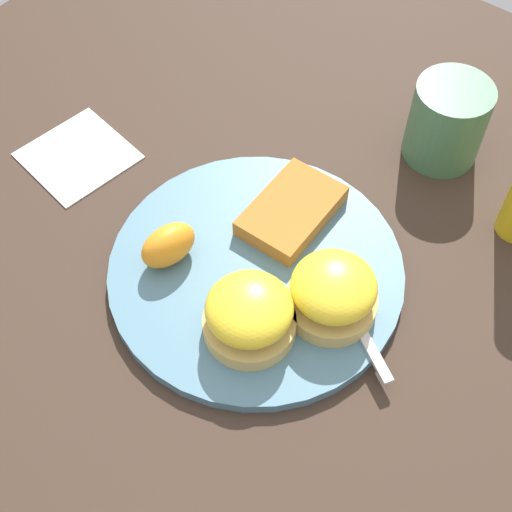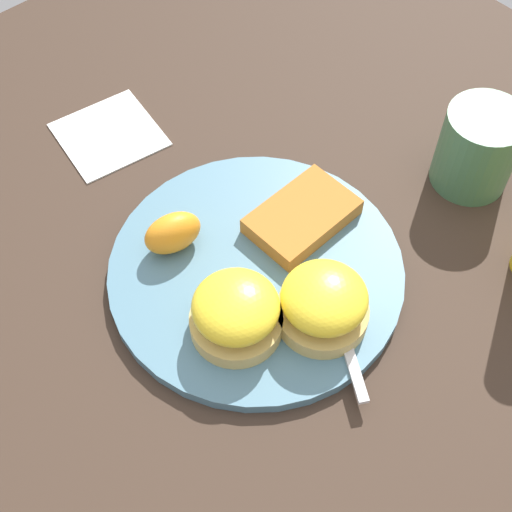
% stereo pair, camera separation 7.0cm
% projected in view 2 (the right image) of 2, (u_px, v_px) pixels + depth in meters
% --- Properties ---
extents(ground_plane, '(1.10, 1.10, 0.00)m').
position_uv_depth(ground_plane, '(256.00, 275.00, 0.73)').
color(ground_plane, '#38281E').
extents(plate, '(0.30, 0.30, 0.01)m').
position_uv_depth(plate, '(256.00, 271.00, 0.72)').
color(plate, slate).
rests_on(plate, ground_plane).
extents(sandwich_benedict_left, '(0.09, 0.09, 0.06)m').
position_uv_depth(sandwich_benedict_left, '(236.00, 312.00, 0.66)').
color(sandwich_benedict_left, tan).
rests_on(sandwich_benedict_left, plate).
extents(sandwich_benedict_right, '(0.09, 0.09, 0.06)m').
position_uv_depth(sandwich_benedict_right, '(324.00, 303.00, 0.66)').
color(sandwich_benedict_right, tan).
rests_on(sandwich_benedict_right, plate).
extents(hashbrown_patty, '(0.11, 0.08, 0.02)m').
position_uv_depth(hashbrown_patty, '(302.00, 216.00, 0.74)').
color(hashbrown_patty, '#B06826').
rests_on(hashbrown_patty, plate).
extents(orange_wedge, '(0.07, 0.05, 0.04)m').
position_uv_depth(orange_wedge, '(173.00, 233.00, 0.72)').
color(orange_wedge, orange).
rests_on(orange_wedge, plate).
extents(fork, '(0.14, 0.22, 0.00)m').
position_uv_depth(fork, '(325.00, 275.00, 0.71)').
color(fork, silver).
rests_on(fork, plate).
extents(cup, '(0.12, 0.09, 0.09)m').
position_uv_depth(cup, '(478.00, 148.00, 0.77)').
color(cup, '#42704C').
rests_on(cup, ground_plane).
extents(napkin, '(0.12, 0.12, 0.00)m').
position_uv_depth(napkin, '(107.00, 135.00, 0.84)').
color(napkin, white).
rests_on(napkin, ground_plane).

